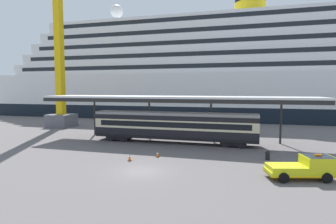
# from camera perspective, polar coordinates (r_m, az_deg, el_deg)

# --- Properties ---
(ground_plane) EXTENTS (400.00, 400.00, 0.00)m
(ground_plane) POSITION_cam_1_polar(r_m,az_deg,el_deg) (24.86, -5.56, -12.16)
(ground_plane) COLOR #5F5A5A
(cruise_ship) EXTENTS (137.25, 26.83, 34.15)m
(cruise_ship) POSITION_cam_1_polar(r_m,az_deg,el_deg) (73.45, 17.94, 7.67)
(cruise_ship) COLOR black
(cruise_ship) RESTS_ON ground
(platform_canopy) EXTENTS (36.75, 6.34, 6.26)m
(platform_canopy) POSITION_cam_1_polar(r_m,az_deg,el_deg) (36.97, 1.32, 2.91)
(platform_canopy) COLOR silver
(platform_canopy) RESTS_ON ground
(train_carriage) EXTENTS (21.85, 2.81, 4.11)m
(train_carriage) POSITION_cam_1_polar(r_m,az_deg,el_deg) (36.88, 1.15, -2.89)
(train_carriage) COLOR black
(train_carriage) RESTS_ON ground
(service_truck) EXTENTS (5.55, 3.31, 2.02)m
(service_truck) POSITION_cam_1_polar(r_m,az_deg,el_deg) (25.14, 26.70, -10.11)
(service_truck) COLOR yellow
(service_truck) RESTS_ON ground
(traffic_cone_near) EXTENTS (0.36, 0.36, 0.78)m
(traffic_cone_near) POSITION_cam_1_polar(r_m,az_deg,el_deg) (28.39, -7.97, -9.21)
(traffic_cone_near) COLOR black
(traffic_cone_near) RESTS_ON ground
(traffic_cone_mid) EXTENTS (0.36, 0.36, 0.68)m
(traffic_cone_mid) POSITION_cam_1_polar(r_m,az_deg,el_deg) (29.67, -2.18, -8.66)
(traffic_cone_mid) COLOR black
(traffic_cone_mid) RESTS_ON ground
(dockside_crane) EXTENTS (15.37, 4.40, 60.44)m
(dockside_crane) POSITION_cam_1_polar(r_m,az_deg,el_deg) (57.38, -21.30, 17.21)
(dockside_crane) COLOR #595960
(dockside_crane) RESTS_ON ground
(quay_bollard) EXTENTS (0.48, 0.48, 0.96)m
(quay_bollard) POSITION_cam_1_polar(r_m,az_deg,el_deg) (30.18, 19.96, -8.36)
(quay_bollard) COLOR black
(quay_bollard) RESTS_ON ground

